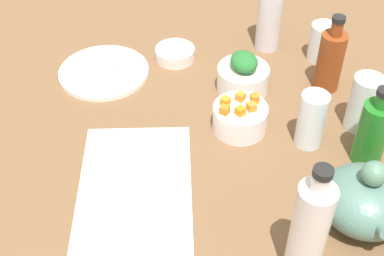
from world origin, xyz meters
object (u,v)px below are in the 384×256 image
bowl_greens (243,79)px  bottle_0 (270,10)px  plate_tofu (104,72)px  drinking_glass_0 (322,42)px  drinking_glass_2 (311,120)px  bottle_1 (330,60)px  bottle_3 (373,132)px  cutting_board (135,187)px  teapot (366,200)px  drinking_glass_1 (364,103)px  bowl_carrots (240,118)px  bowl_small_side (175,54)px  bottle_2 (309,231)px

bowl_greens → bottle_0: size_ratio=0.48×
plate_tofu → drinking_glass_0: 56.17cm
drinking_glass_2 → bottle_1: bearing=155.6°
bottle_3 → bottle_1: bearing=-174.6°
cutting_board → teapot: (10.40, 42.31, 5.10)cm
drinking_glass_0 → cutting_board: bearing=-48.3°
bottle_3 → bottle_0: bearing=-162.3°
drinking_glass_1 → drinking_glass_2: bearing=-70.2°
teapot → cutting_board: bearing=-103.8°
bowl_carrots → bowl_small_side: bowl_carrots is taller
drinking_glass_0 → drinking_glass_1: size_ratio=0.75×
teapot → drinking_glass_1: 27.02cm
bottle_3 → plate_tofu: bearing=-120.6°
cutting_board → bowl_carrots: 28.42cm
bowl_carrots → drinking_glass_1: 27.00cm
bowl_small_side → drinking_glass_0: bearing=86.7°
cutting_board → bowl_carrots: (-16.52, 22.99, 2.48)cm
cutting_board → bottle_1: size_ratio=1.72×
bottle_1 → drinking_glass_0: bearing=172.6°
teapot → bottle_3: 16.97cm
bowl_greens → bottle_2: size_ratio=0.49×
cutting_board → bottle_2: bottle_2 is taller
drinking_glass_0 → teapot: bearing=-5.6°
bottle_0 → bottle_3: bottle_0 is taller
cutting_board → bowl_small_side: size_ratio=3.30×
bowl_small_side → bottle_3: bottle_3 is taller
bottle_1 → bottle_2: bearing=-18.7°
bowl_small_side → bottle_2: (64.95, 19.03, 9.41)cm
bottle_0 → cutting_board: bearing=-35.4°
plate_tofu → bottle_1: bearing=80.9°
bottle_2 → bottle_1: bearing=161.3°
bowl_carrots → bowl_small_side: 30.94cm
cutting_board → drinking_glass_1: size_ratio=2.54×
bottle_2 → bottle_3: bottle_2 is taller
drinking_glass_0 → drinking_glass_1: bearing=4.9°
cutting_board → bottle_1: bottle_1 is taller
bowl_small_side → teapot: 63.91cm
bottle_1 → bowl_carrots: bearing=-59.1°
bowl_carrots → bottle_3: bearing=66.2°
bowl_small_side → plate_tofu: bearing=-73.1°
bowl_greens → drinking_glass_0: bearing=118.5°
bowl_small_side → bottle_2: 68.33cm
plate_tofu → drinking_glass_2: (27.87, 45.63, 5.87)cm
bowl_carrots → bottle_3: 28.02cm
drinking_glass_2 → bowl_carrots: bearing=-111.1°
bowl_greens → drinking_glass_0: size_ratio=1.25×
teapot → drinking_glass_0: (-52.63, 5.15, -0.65)cm
plate_tofu → drinking_glass_0: drinking_glass_0 is taller
plate_tofu → bowl_small_side: bowl_small_side is taller
plate_tofu → cutting_board: bearing=12.2°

